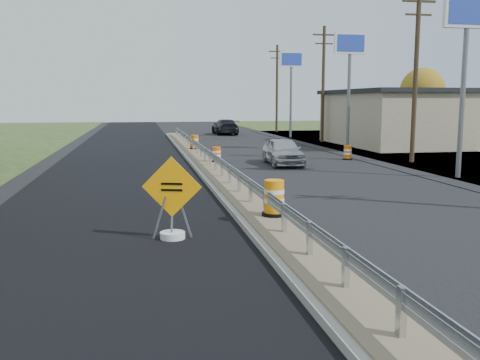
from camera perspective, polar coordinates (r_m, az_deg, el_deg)
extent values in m
plane|color=black|center=(19.02, -0.09, -1.90)|extent=(140.00, 140.00, 0.00)
cube|color=black|center=(28.61, -12.53, 1.40)|extent=(7.20, 120.00, 0.01)
cube|color=gray|center=(26.82, -3.23, 1.31)|extent=(1.60, 55.00, 0.18)
cube|color=brown|center=(26.81, -3.24, 1.56)|extent=(1.25, 55.00, 0.05)
cube|color=silver|center=(7.79, 16.83, -13.27)|extent=(0.10, 0.15, 0.70)
cube|color=silver|center=(9.50, 11.22, -9.08)|extent=(0.10, 0.15, 0.70)
cube|color=silver|center=(11.31, 7.43, -6.15)|extent=(0.10, 0.15, 0.70)
cube|color=silver|center=(13.17, 4.73, -4.02)|extent=(0.10, 0.15, 0.70)
cube|color=silver|center=(15.07, 2.71, -2.41)|extent=(0.10, 0.15, 0.70)
cube|color=silver|center=(16.99, 1.15, -1.16)|extent=(0.10, 0.15, 0.70)
cube|color=silver|center=(18.92, -0.09, -0.17)|extent=(0.10, 0.15, 0.70)
cube|color=silver|center=(20.87, -1.10, 0.64)|extent=(0.10, 0.15, 0.70)
cube|color=silver|center=(22.83, -1.94, 1.31)|extent=(0.10, 0.15, 0.70)
cube|color=silver|center=(24.80, -2.64, 1.87)|extent=(0.10, 0.15, 0.70)
cube|color=silver|center=(26.77, -3.24, 2.35)|extent=(0.10, 0.15, 0.70)
cube|color=silver|center=(28.74, -3.76, 2.77)|extent=(0.10, 0.15, 0.70)
cube|color=silver|center=(30.72, -4.22, 3.13)|extent=(0.10, 0.15, 0.70)
cube|color=silver|center=(32.70, -4.61, 3.45)|extent=(0.10, 0.15, 0.70)
cube|color=silver|center=(34.68, -4.97, 3.73)|extent=(0.10, 0.15, 0.70)
cube|color=silver|center=(36.66, -5.28, 3.98)|extent=(0.10, 0.15, 0.70)
cube|color=silver|center=(38.65, -5.57, 4.20)|extent=(0.10, 0.15, 0.70)
cube|color=silver|center=(40.64, -5.82, 4.41)|extent=(0.10, 0.15, 0.70)
cube|color=silver|center=(42.63, -6.05, 4.59)|extent=(0.10, 0.15, 0.70)
cube|color=silver|center=(44.61, -6.26, 4.76)|extent=(0.10, 0.15, 0.70)
cube|color=silver|center=(46.60, -6.46, 4.91)|extent=(0.10, 0.15, 0.70)
cube|color=silver|center=(48.60, -6.63, 5.05)|extent=(0.10, 0.15, 0.70)
cube|color=silver|center=(50.59, -6.80, 5.18)|extent=(0.10, 0.15, 0.70)
cube|color=silver|center=(27.73, -3.52, 2.98)|extent=(0.04, 46.00, 0.34)
cube|color=silver|center=(27.74, -3.51, 2.82)|extent=(0.06, 46.00, 0.03)
cube|color=silver|center=(27.72, -3.52, 3.14)|extent=(0.06, 46.00, 0.03)
cube|color=tan|center=(45.53, 21.91, 6.06)|extent=(18.00, 12.00, 4.00)
cube|color=black|center=(45.52, 22.06, 8.73)|extent=(18.50, 12.50, 0.30)
cube|color=black|center=(41.44, 11.33, 5.78)|extent=(0.08, 7.20, 2.20)
cylinder|color=slate|center=(25.53, 22.62, 7.77)|extent=(0.22, 0.22, 6.80)
cube|color=white|center=(25.81, 23.12, 16.22)|extent=(2.20, 0.25, 1.40)
cube|color=#263FB2|center=(25.81, 23.12, 16.22)|extent=(1.90, 0.30, 1.10)
cylinder|color=slate|center=(37.11, 11.50, 8.26)|extent=(0.22, 0.22, 6.80)
cube|color=white|center=(37.30, 11.68, 14.10)|extent=(2.20, 0.25, 1.40)
cube|color=#263FB2|center=(37.30, 11.68, 14.10)|extent=(1.90, 0.30, 1.10)
cylinder|color=slate|center=(50.36, 5.44, 8.39)|extent=(0.22, 0.22, 6.80)
cube|color=white|center=(50.50, 5.50, 12.71)|extent=(2.20, 0.25, 1.40)
cube|color=#263FB2|center=(50.50, 5.50, 12.71)|extent=(1.90, 0.30, 1.10)
cylinder|color=#473523|center=(31.23, 18.22, 10.39)|extent=(0.26, 0.26, 9.40)
cube|color=#473523|center=(31.65, 18.57, 17.64)|extent=(1.90, 0.12, 0.12)
cube|color=#473523|center=(31.54, 18.50, 16.39)|extent=(1.50, 0.10, 0.10)
cylinder|color=#473523|center=(44.97, 8.86, 9.99)|extent=(0.26, 0.26, 9.40)
cube|color=#473523|center=(45.26, 8.98, 15.06)|extent=(1.90, 0.12, 0.12)
cube|color=#473523|center=(45.18, 8.96, 14.17)|extent=(1.50, 0.10, 0.10)
cylinder|color=#473523|center=(59.32, 3.96, 9.67)|extent=(0.26, 0.26, 9.40)
cube|color=#473523|center=(59.54, 4.00, 13.52)|extent=(1.90, 0.12, 0.12)
cube|color=#473523|center=(59.48, 3.99, 12.85)|extent=(1.50, 0.10, 0.10)
cylinder|color=#473523|center=(60.13, 18.75, 6.22)|extent=(0.36, 0.36, 3.08)
sphere|color=#AE9125|center=(60.11, 18.89, 9.08)|extent=(4.62, 4.62, 4.62)
cylinder|color=white|center=(13.49, -7.20, -5.89)|extent=(0.63, 0.63, 0.18)
cube|color=slate|center=(13.37, -8.58, -3.99)|extent=(0.37, 0.15, 1.08)
cube|color=slate|center=(13.40, -5.90, -3.90)|extent=(0.37, 0.15, 1.08)
cube|color=slate|center=(13.44, -7.26, -3.90)|extent=(0.12, 0.28, 1.10)
cube|color=orange|center=(13.24, -7.30, -0.73)|extent=(1.45, 0.48, 1.50)
cube|color=black|center=(13.21, -7.30, -0.41)|extent=(0.52, 0.17, 0.06)
cube|color=black|center=(13.23, -7.29, -1.08)|extent=(0.52, 0.17, 0.06)
cylinder|color=black|center=(15.03, 3.65, -3.63)|extent=(0.69, 0.69, 0.09)
cylinder|color=orange|center=(14.94, 3.66, -1.83)|extent=(0.55, 0.55, 0.96)
cylinder|color=white|center=(14.91, 3.67, -1.22)|extent=(0.56, 0.56, 0.13)
cylinder|color=white|center=(14.96, 3.66, -2.17)|extent=(0.56, 0.56, 0.13)
cylinder|color=black|center=(28.24, -2.50, 2.04)|extent=(0.53, 0.53, 0.07)
cylinder|color=#F6600A|center=(28.20, -2.50, 2.79)|extent=(0.43, 0.43, 0.75)
cylinder|color=white|center=(28.19, -2.50, 3.04)|extent=(0.44, 0.44, 0.10)
cylinder|color=white|center=(28.20, -2.50, 2.65)|extent=(0.44, 0.44, 0.10)
cylinder|color=black|center=(35.89, -4.85, 3.39)|extent=(0.63, 0.63, 0.08)
cylinder|color=orange|center=(35.85, -4.86, 4.10)|extent=(0.50, 0.50, 0.88)
cylinder|color=white|center=(35.84, -4.86, 4.33)|extent=(0.52, 0.52, 0.12)
cylinder|color=white|center=(35.86, -4.86, 3.96)|extent=(0.52, 0.52, 0.12)
cylinder|color=black|center=(31.94, 11.39, 2.21)|extent=(0.56, 0.56, 0.08)
cylinder|color=orange|center=(31.91, 11.41, 2.92)|extent=(0.45, 0.45, 0.79)
cylinder|color=white|center=(31.89, 11.42, 3.15)|extent=(0.46, 0.46, 0.10)
cylinder|color=white|center=(31.91, 11.41, 2.78)|extent=(0.46, 0.46, 0.10)
imported|color=silver|center=(28.87, 4.60, 3.08)|extent=(1.89, 4.34, 1.46)
imported|color=black|center=(54.97, -1.61, 5.69)|extent=(2.25, 5.37, 1.55)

